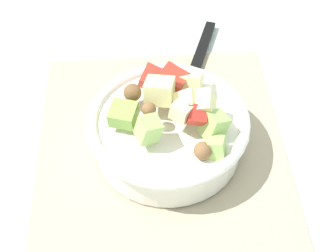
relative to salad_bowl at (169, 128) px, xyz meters
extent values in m
plane|color=silver|center=(0.02, -0.01, -0.05)|extent=(2.40, 2.40, 0.00)
cube|color=tan|center=(0.02, -0.01, -0.04)|extent=(0.45, 0.38, 0.01)
cylinder|color=white|center=(0.00, 0.00, -0.01)|extent=(0.22, 0.22, 0.06)
torus|color=white|center=(0.00, 0.00, 0.02)|extent=(0.24, 0.24, 0.02)
cube|color=#BC3828|center=(-0.05, 0.01, 0.05)|extent=(0.05, 0.06, 0.04)
cube|color=red|center=(0.02, 0.04, 0.05)|extent=(0.03, 0.03, 0.03)
cube|color=beige|center=(0.00, 0.04, 0.05)|extent=(0.04, 0.05, 0.05)
sphere|color=brown|center=(0.01, -0.03, 0.05)|extent=(0.02, 0.03, 0.03)
sphere|color=brown|center=(-0.03, -0.05, 0.05)|extent=(0.03, 0.03, 0.03)
cube|color=#A3CC6B|center=(0.04, -0.03, 0.05)|extent=(0.04, 0.04, 0.04)
cube|color=#8CB74C|center=(0.01, -0.06, 0.04)|extent=(0.05, 0.05, 0.03)
cube|color=beige|center=(0.00, 0.02, 0.05)|extent=(0.03, 0.04, 0.04)
cube|color=#A3CC6B|center=(0.03, 0.06, 0.04)|extent=(0.04, 0.05, 0.04)
sphere|color=brown|center=(0.07, 0.04, 0.03)|extent=(0.03, 0.04, 0.04)
cube|color=beige|center=(-0.02, -0.01, 0.06)|extent=(0.05, 0.05, 0.04)
cube|color=beige|center=(-0.05, 0.04, 0.04)|extent=(0.05, 0.04, 0.04)
cube|color=beige|center=(0.02, 0.02, 0.05)|extent=(0.04, 0.04, 0.03)
cube|color=#BC3828|center=(-0.06, -0.02, 0.04)|extent=(0.05, 0.05, 0.04)
cube|color=#A3CC6B|center=(0.06, 0.06, 0.03)|extent=(0.04, 0.03, 0.04)
ellipsoid|color=black|center=(-0.14, 0.05, -0.03)|extent=(0.06, 0.05, 0.01)
cube|color=black|center=(-0.22, 0.08, -0.04)|extent=(0.14, 0.07, 0.01)
camera|label=1|loc=(0.47, -0.03, 0.55)|focal=52.65mm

